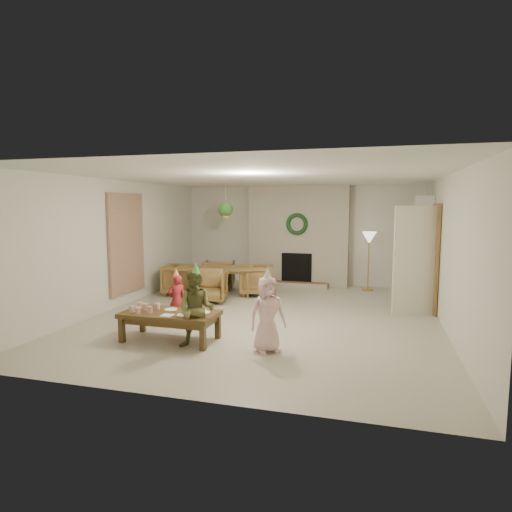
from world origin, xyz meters
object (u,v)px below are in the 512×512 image
(child_red, at_px, (177,300))
(child_plaid, at_px, (196,310))
(dining_chair_right, at_px, (256,280))
(dining_table, at_px, (214,281))
(coffee_table_top, at_px, (170,314))
(dining_chair_near, at_px, (209,286))
(dining_chair_left, at_px, (181,279))
(child_pink, at_px, (267,314))
(dining_chair_far, at_px, (219,274))

(child_red, height_order, child_plaid, child_plaid)
(dining_chair_right, xyz_separation_m, child_plaid, (0.17, -3.74, 0.21))
(dining_table, bearing_deg, coffee_table_top, -92.58)
(dining_chair_near, height_order, child_plaid, child_plaid)
(dining_chair_near, relative_size, child_plaid, 0.68)
(dining_chair_left, distance_m, child_pink, 4.30)
(dining_table, xyz_separation_m, dining_chair_left, (-0.75, -0.17, 0.03))
(dining_chair_left, xyz_separation_m, child_red, (1.06, -2.36, 0.09))
(dining_chair_right, relative_size, coffee_table_top, 0.53)
(dining_chair_left, xyz_separation_m, child_pink, (2.84, -3.22, 0.18))
(dining_chair_right, bearing_deg, dining_chair_far, -128.66)
(dining_table, distance_m, dining_chair_near, 0.77)
(dining_chair_near, xyz_separation_m, coffee_table_top, (0.42, -2.56, 0.06))
(dining_chair_left, distance_m, child_plaid, 3.84)
(child_pink, bearing_deg, child_red, 119.52)
(dining_chair_left, xyz_separation_m, dining_chair_right, (1.68, 0.38, 0.00))
(child_pink, bearing_deg, dining_chair_right, 73.04)
(dining_chair_far, bearing_deg, dining_chair_near, 90.00)
(child_red, bearing_deg, dining_chair_left, -107.70)
(coffee_table_top, height_order, child_pink, child_pink)
(dining_table, xyz_separation_m, coffee_table_top, (0.59, -3.31, 0.09))
(dining_chair_left, relative_size, coffee_table_top, 0.53)
(dining_table, bearing_deg, dining_chair_far, 90.00)
(dining_table, relative_size, dining_chair_left, 2.34)
(child_red, xyz_separation_m, child_pink, (1.78, -0.86, 0.09))
(child_plaid, bearing_deg, child_pink, 1.66)
(coffee_table_top, height_order, child_red, child_red)
(dining_chair_near, height_order, dining_chair_right, same)
(dining_table, xyz_separation_m, child_red, (0.31, -2.53, 0.12))
(dining_chair_left, height_order, child_plaid, child_plaid)
(dining_chair_near, height_order, dining_chair_far, same)
(dining_table, bearing_deg, dining_chair_near, -90.00)
(child_red, bearing_deg, child_pink, 112.43)
(dining_chair_near, distance_m, coffee_table_top, 2.60)
(dining_table, height_order, dining_chair_left, dining_chair_left)
(child_red, bearing_deg, dining_chair_near, -127.23)
(coffee_table_top, relative_size, child_red, 1.64)
(dining_chair_near, distance_m, child_pink, 3.27)
(dining_chair_near, height_order, child_red, child_red)
(child_pink, bearing_deg, dining_chair_left, 96.64)
(dining_table, distance_m, dining_chair_right, 0.96)
(dining_table, distance_m, child_red, 2.56)
(coffee_table_top, bearing_deg, child_pink, -2.43)
(dining_chair_far, distance_m, child_pink, 4.72)
(dining_chair_far, relative_size, dining_chair_right, 1.00)
(dining_chair_far, xyz_separation_m, child_pink, (2.26, -4.14, 0.18))
(dining_table, relative_size, dining_chair_right, 2.34)
(dining_chair_left, xyz_separation_m, child_plaid, (1.85, -3.36, 0.21))
(dining_chair_right, relative_size, child_pink, 0.71)
(coffee_table_top, relative_size, child_plaid, 1.28)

